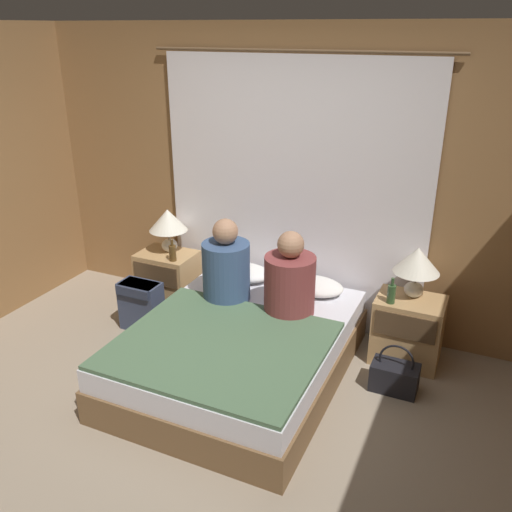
{
  "coord_description": "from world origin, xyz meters",
  "views": [
    {
      "loc": [
        1.54,
        -2.4,
        2.45
      ],
      "look_at": [
        0.0,
        0.99,
        0.87
      ],
      "focal_mm": 38.0,
      "sensor_mm": 36.0,
      "label": 1
    }
  ],
  "objects_px": {
    "nightstand_right": "(408,330)",
    "handbag_on_floor": "(395,376)",
    "person_right_in_bed": "(290,281)",
    "bed": "(240,351)",
    "beer_bottle_on_right_stand": "(391,293)",
    "lamp_right": "(417,263)",
    "pillow_right": "(315,286)",
    "nightstand_left": "(168,280)",
    "lamp_left": "(168,222)",
    "person_left_in_bed": "(226,267)",
    "beer_bottle_on_left_stand": "(173,253)",
    "pillow_left": "(244,272)",
    "backpack_on_floor": "(141,303)"
  },
  "relations": [
    {
      "from": "lamp_right",
      "to": "pillow_right",
      "type": "bearing_deg",
      "value": -177.31
    },
    {
      "from": "pillow_left",
      "to": "beer_bottle_on_right_stand",
      "type": "distance_m",
      "value": 1.3
    },
    {
      "from": "lamp_left",
      "to": "pillow_left",
      "type": "height_order",
      "value": "lamp_left"
    },
    {
      "from": "nightstand_right",
      "to": "person_right_in_bed",
      "type": "height_order",
      "value": "person_right_in_bed"
    },
    {
      "from": "nightstand_right",
      "to": "lamp_left",
      "type": "height_order",
      "value": "lamp_left"
    },
    {
      "from": "pillow_left",
      "to": "person_left_in_bed",
      "type": "bearing_deg",
      "value": -85.78
    },
    {
      "from": "nightstand_left",
      "to": "person_left_in_bed",
      "type": "relative_size",
      "value": 0.79
    },
    {
      "from": "nightstand_right",
      "to": "person_right_in_bed",
      "type": "bearing_deg",
      "value": -156.91
    },
    {
      "from": "bed",
      "to": "person_left_in_bed",
      "type": "distance_m",
      "value": 0.67
    },
    {
      "from": "pillow_right",
      "to": "person_right_in_bed",
      "type": "height_order",
      "value": "person_right_in_bed"
    },
    {
      "from": "bed",
      "to": "lamp_left",
      "type": "xyz_separation_m",
      "value": [
        -1.1,
        0.78,
        0.61
      ]
    },
    {
      "from": "beer_bottle_on_left_stand",
      "to": "nightstand_left",
      "type": "bearing_deg",
      "value": 141.82
    },
    {
      "from": "nightstand_right",
      "to": "person_right_in_bed",
      "type": "xyz_separation_m",
      "value": [
        -0.86,
        -0.36,
        0.41
      ]
    },
    {
      "from": "nightstand_left",
      "to": "handbag_on_floor",
      "type": "distance_m",
      "value": 2.25
    },
    {
      "from": "beer_bottle_on_right_stand",
      "to": "handbag_on_floor",
      "type": "distance_m",
      "value": 0.6
    },
    {
      "from": "person_left_in_bed",
      "to": "beer_bottle_on_left_stand",
      "type": "bearing_deg",
      "value": 159.43
    },
    {
      "from": "handbag_on_floor",
      "to": "beer_bottle_on_right_stand",
      "type": "bearing_deg",
      "value": 113.24
    },
    {
      "from": "nightstand_right",
      "to": "beer_bottle_on_right_stand",
      "type": "distance_m",
      "value": 0.39
    },
    {
      "from": "person_left_in_bed",
      "to": "person_right_in_bed",
      "type": "bearing_deg",
      "value": 0.0
    },
    {
      "from": "pillow_right",
      "to": "beer_bottle_on_left_stand",
      "type": "distance_m",
      "value": 1.29
    },
    {
      "from": "person_left_in_bed",
      "to": "beer_bottle_on_right_stand",
      "type": "xyz_separation_m",
      "value": [
        1.26,
        0.25,
        -0.08
      ]
    },
    {
      "from": "bed",
      "to": "lamp_left",
      "type": "relative_size",
      "value": 4.73
    },
    {
      "from": "pillow_right",
      "to": "beer_bottle_on_right_stand",
      "type": "height_order",
      "value": "beer_bottle_on_right_stand"
    },
    {
      "from": "pillow_left",
      "to": "backpack_on_floor",
      "type": "height_order",
      "value": "pillow_left"
    },
    {
      "from": "nightstand_left",
      "to": "bed",
      "type": "bearing_deg",
      "value": -33.23
    },
    {
      "from": "person_right_in_bed",
      "to": "beer_bottle_on_left_stand",
      "type": "xyz_separation_m",
      "value": [
        -1.2,
        0.25,
        -0.07
      ]
    },
    {
      "from": "lamp_right",
      "to": "beer_bottle_on_right_stand",
      "type": "relative_size",
      "value": 1.98
    },
    {
      "from": "pillow_right",
      "to": "backpack_on_floor",
      "type": "xyz_separation_m",
      "value": [
        -1.41,
        -0.48,
        -0.24
      ]
    },
    {
      "from": "pillow_left",
      "to": "person_right_in_bed",
      "type": "xyz_separation_m",
      "value": [
        0.57,
        -0.39,
        0.2
      ]
    },
    {
      "from": "lamp_right",
      "to": "person_left_in_bed",
      "type": "height_order",
      "value": "person_left_in_bed"
    },
    {
      "from": "nightstand_right",
      "to": "beer_bottle_on_right_stand",
      "type": "relative_size",
      "value": 2.63
    },
    {
      "from": "bed",
      "to": "pillow_left",
      "type": "bearing_deg",
      "value": 113.29
    },
    {
      "from": "pillow_left",
      "to": "backpack_on_floor",
      "type": "xyz_separation_m",
      "value": [
        -0.76,
        -0.48,
        -0.24
      ]
    },
    {
      "from": "lamp_left",
      "to": "lamp_right",
      "type": "bearing_deg",
      "value": 0.0
    },
    {
      "from": "beer_bottle_on_right_stand",
      "to": "handbag_on_floor",
      "type": "xyz_separation_m",
      "value": [
        0.14,
        -0.31,
        -0.5
      ]
    },
    {
      "from": "nightstand_right",
      "to": "person_left_in_bed",
      "type": "relative_size",
      "value": 0.79
    },
    {
      "from": "pillow_right",
      "to": "beer_bottle_on_left_stand",
      "type": "bearing_deg",
      "value": -173.76
    },
    {
      "from": "pillow_right",
      "to": "person_left_in_bed",
      "type": "xyz_separation_m",
      "value": [
        -0.61,
        -0.39,
        0.21
      ]
    },
    {
      "from": "person_right_in_bed",
      "to": "beer_bottle_on_left_stand",
      "type": "bearing_deg",
      "value": 168.32
    },
    {
      "from": "nightstand_right",
      "to": "person_right_in_bed",
      "type": "relative_size",
      "value": 0.81
    },
    {
      "from": "beer_bottle_on_right_stand",
      "to": "beer_bottle_on_left_stand",
      "type": "bearing_deg",
      "value": 180.0
    },
    {
      "from": "nightstand_right",
      "to": "beer_bottle_on_left_stand",
      "type": "bearing_deg",
      "value": -176.78
    },
    {
      "from": "bed",
      "to": "beer_bottle_on_right_stand",
      "type": "bearing_deg",
      "value": 32.1
    },
    {
      "from": "pillow_right",
      "to": "nightstand_right",
      "type": "bearing_deg",
      "value": -1.73
    },
    {
      "from": "beer_bottle_on_left_stand",
      "to": "handbag_on_floor",
      "type": "bearing_deg",
      "value": -8.7
    },
    {
      "from": "bed",
      "to": "pillow_left",
      "type": "distance_m",
      "value": 0.86
    },
    {
      "from": "pillow_left",
      "to": "beer_bottle_on_right_stand",
      "type": "relative_size",
      "value": 2.36
    },
    {
      "from": "lamp_left",
      "to": "person_right_in_bed",
      "type": "bearing_deg",
      "value": -17.47
    },
    {
      "from": "lamp_left",
      "to": "lamp_right",
      "type": "relative_size",
      "value": 1.0
    },
    {
      "from": "nightstand_right",
      "to": "handbag_on_floor",
      "type": "height_order",
      "value": "nightstand_right"
    }
  ]
}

